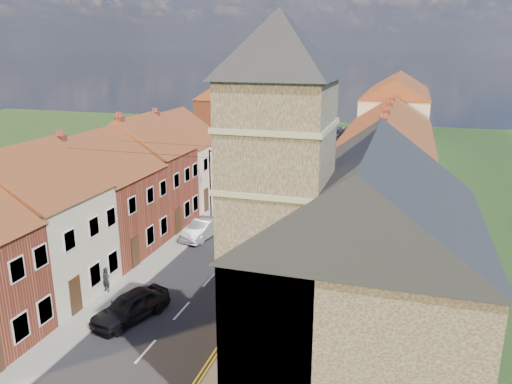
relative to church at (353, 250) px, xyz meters
The scene contains 24 objects.
ground 11.54m from the church, 160.45° to the right, with size 160.00×160.00×0.00m, color #24401B.
road 28.87m from the church, 109.33° to the left, with size 7.00×90.00×0.02m, color black.
pavement_left 30.57m from the church, 117.29° to the left, with size 1.80×90.00×0.12m, color #A09D91.
pavement_right 27.75m from the church, 100.53° to the left, with size 1.80×90.00×0.12m, color #A09D91.
church is the anchor object (origin of this frame).
cottage_r_tudor 9.48m from the church, 90.57° to the left, with size 8.30×5.20×9.00m.
cottage_r_white_near 14.84m from the church, 90.23° to the left, with size 8.30×6.00×9.00m.
cottage_r_cream_mid 20.22m from the church, 90.17° to the left, with size 8.30×5.20×9.00m.
cottage_r_pink 25.61m from the church, 90.13° to the left, with size 8.30×6.00×9.00m.
cottage_r_white_far 31.00m from the church, 90.11° to the left, with size 8.30×5.20×9.00m.
cottage_r_cream_far 36.40m from the church, 90.09° to the left, with size 8.30×6.00×9.00m.
cottage_l_cream 18.84m from the church, behind, with size 8.30×6.30×9.10m.
cottage_l_white 20.61m from the church, 155.20° to the left, with size 8.30×6.90×8.80m.
cottage_l_brick_mid 23.81m from the church, 141.73° to the left, with size 8.30×5.70×9.10m.
cottage_l_pink 27.78m from the church, 132.28° to the left, with size 8.30×6.30×8.80m.
block_right_far 51.68m from the church, 90.07° to the left, with size 8.30×24.20×10.50m.
block_left_far 50.27m from the church, 111.79° to the left, with size 8.30×24.20×10.50m.
lamppost 21.38m from the church, 128.30° to the left, with size 0.88×0.15×6.00m.
car_near 12.69m from the church, behind, with size 1.80×4.48×1.53m, color black.
car_mid 18.96m from the church, 133.50° to the left, with size 1.51×4.33×1.43m, color #A3A5AA.
car_far 44.18m from the church, 105.39° to the left, with size 2.02×4.97×1.44m, color navy.
car_distant 48.39m from the church, 103.98° to the left, with size 2.00×4.33×1.20m, color #969A9D.
pedestrian_left 15.65m from the church, 167.20° to the left, with size 0.55×0.36×1.51m, color black.
pedestrian_right 8.09m from the church, 151.36° to the left, with size 0.85×0.66×1.74m, color black.
Camera 1 is at (11.13, -16.26, 13.99)m, focal length 35.00 mm.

